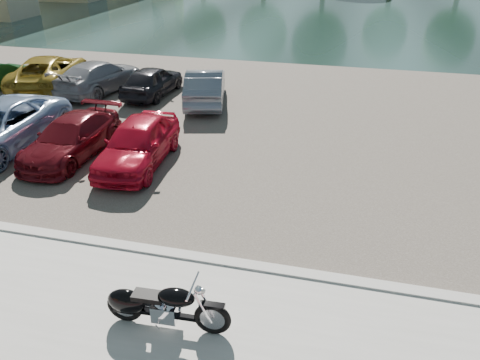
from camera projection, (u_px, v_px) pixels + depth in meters
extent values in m
plane|color=#595447|center=(179.00, 329.00, 8.63)|extent=(200.00, 200.00, 0.00)
cube|color=#A5A49B|center=(211.00, 261.00, 10.31)|extent=(60.00, 0.30, 0.14)
cube|color=#453F37|center=(280.00, 121.00, 18.05)|extent=(60.00, 18.00, 0.04)
cube|color=#182C28|center=(333.00, 12.00, 42.92)|extent=(120.00, 40.00, 0.00)
torus|color=black|center=(213.00, 319.00, 8.26)|extent=(0.69, 0.15, 0.68)
torus|color=black|center=(125.00, 306.00, 8.53)|extent=(0.69, 0.15, 0.68)
cylinder|color=#B2B2B7|center=(213.00, 319.00, 8.26)|extent=(0.46, 0.08, 0.46)
cylinder|color=#B2B2B7|center=(125.00, 306.00, 8.53)|extent=(0.46, 0.08, 0.46)
cylinder|color=silver|center=(203.00, 308.00, 8.05)|extent=(0.33, 0.07, 0.63)
cylinder|color=silver|center=(206.00, 301.00, 8.22)|extent=(0.33, 0.07, 0.63)
cylinder|color=silver|center=(193.00, 286.00, 7.99)|extent=(0.07, 0.75, 0.04)
sphere|color=silver|center=(199.00, 290.00, 8.01)|extent=(0.17, 0.17, 0.16)
sphere|color=silver|center=(202.00, 291.00, 8.00)|extent=(0.12, 0.12, 0.11)
cube|color=black|center=(212.00, 305.00, 8.11)|extent=(0.46, 0.16, 0.06)
cube|color=black|center=(168.00, 315.00, 8.42)|extent=(1.20, 0.16, 0.08)
cube|color=silver|center=(165.00, 311.00, 8.40)|extent=(0.47, 0.34, 0.34)
cylinder|color=silver|center=(170.00, 304.00, 8.29)|extent=(0.25, 0.19, 0.27)
cylinder|color=silver|center=(159.00, 302.00, 8.32)|extent=(0.25, 0.19, 0.27)
ellipsoid|color=black|center=(176.00, 297.00, 8.19)|extent=(0.70, 0.39, 0.32)
cube|color=black|center=(148.00, 296.00, 8.30)|extent=(0.56, 0.31, 0.10)
ellipsoid|color=black|center=(127.00, 301.00, 8.47)|extent=(0.74, 0.37, 0.50)
cube|color=black|center=(125.00, 304.00, 8.51)|extent=(0.41, 0.20, 0.30)
cylinder|color=silver|center=(153.00, 308.00, 8.65)|extent=(1.10, 0.15, 0.09)
cylinder|color=silver|center=(153.00, 305.00, 8.61)|extent=(1.10, 0.15, 0.09)
cylinder|color=#B2B2B7|center=(158.00, 327.00, 8.36)|extent=(0.03, 0.14, 0.22)
imported|color=#570C13|center=(71.00, 138.00, 14.94)|extent=(1.86, 4.33, 1.24)
imported|color=#A40A1F|center=(138.00, 143.00, 14.37)|extent=(1.96, 4.31, 1.43)
imported|color=olive|center=(49.00, 71.00, 21.66)|extent=(3.68, 5.75, 1.48)
imported|color=gray|center=(100.00, 76.00, 21.07)|extent=(2.70, 5.04, 1.39)
imported|color=black|center=(152.00, 81.00, 20.56)|extent=(1.73, 3.92, 1.31)
imported|color=slate|center=(205.00, 86.00, 19.63)|extent=(2.54, 4.59, 1.43)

